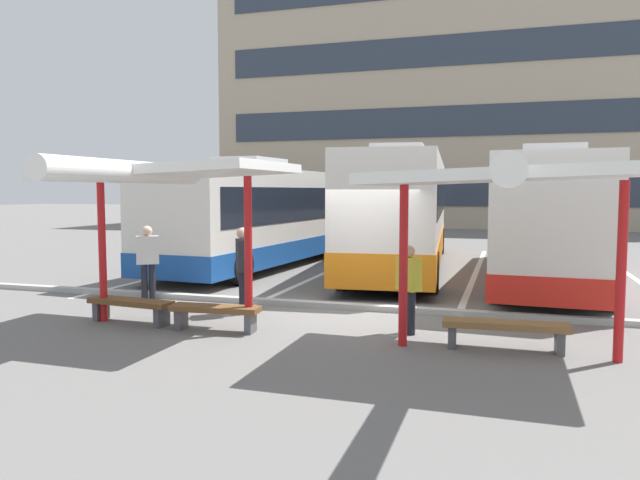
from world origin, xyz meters
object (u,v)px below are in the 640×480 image
Objects in this scene: waiting_shelter_1 at (509,179)px; waiting_passenger_1 at (243,264)px; coach_bus_1 at (402,213)px; bench_0 at (130,305)px; coach_bus_0 at (272,216)px; bench_1 at (215,312)px; waiting_shelter_0 at (163,176)px; coach_bus_2 at (551,218)px; waiting_passenger_2 at (409,284)px; bench_2 at (505,329)px; waiting_passenger_0 at (148,258)px.

waiting_passenger_1 is at bearing 160.25° from waiting_shelter_1.
bench_0 is at bearing -109.79° from coach_bus_1.
waiting_passenger_1 is at bearing -72.17° from coach_bus_0.
bench_1 is at bearing -74.00° from coach_bus_0.
waiting_shelter_0 reaches higher than bench_0.
bench_1 is (-6.04, -8.57, -1.36)m from coach_bus_2.
coach_bus_2 is 7.43× the size of bench_1.
waiting_passenger_2 is at bearing -11.96° from waiting_passenger_1.
bench_0 is 6.69m from bench_2.
coach_bus_0 is 8.76m from coach_bus_2.
bench_1 is at bearing -99.70° from coach_bus_1.
bench_2 is (3.23, -9.52, -1.42)m from coach_bus_1.
bench_0 is 1.15× the size of waiting_passenger_2.
waiting_passenger_0 is at bearing -120.58° from coach_bus_1.
waiting_shelter_0 is at bearing -79.40° from coach_bus_0.
coach_bus_2 is at bearing 35.93° from waiting_passenger_0.
coach_bus_1 is 10.15m from bench_2.
waiting_shelter_1 reaches higher than waiting_passenger_1.
coach_bus_1 is at bearing 77.42° from waiting_passenger_1.
coach_bus_2 is 9.42m from waiting_passenger_1.
bench_2 is 5.28m from waiting_passenger_1.
waiting_passenger_2 is at bearing -79.61° from coach_bus_1.
coach_bus_1 is 9.09m from waiting_passenger_2.
waiting_passenger_2 is at bearing 13.62° from bench_1.
waiting_shelter_1 is at bearing -19.75° from waiting_passenger_1.
waiting_passenger_1 is (-6.21, -7.05, -0.68)m from coach_bus_2.
coach_bus_1 is at bearing 100.39° from waiting_passenger_2.
coach_bus_0 is 8.23m from waiting_passenger_1.
coach_bus_2 is 2.47× the size of waiting_shelter_1.
waiting_passenger_2 is (-2.76, -7.78, -0.83)m from coach_bus_2.
waiting_shelter_0 reaches higher than bench_1.
waiting_shelter_1 is at bearing -90.00° from bench_2.
coach_bus_1 is at bearing 108.76° from bench_2.
waiting_shelter_0 is at bearing -128.47° from coach_bus_2.
bench_0 is at bearing -138.61° from waiting_passenger_1.
waiting_passenger_1 is (-0.17, 1.53, 0.68)m from bench_1.
waiting_shelter_1 is (3.23, -9.98, 0.88)m from coach_bus_1.
coach_bus_1 reaches higher than bench_1.
coach_bus_0 is 12.29m from waiting_shelter_1.
bench_0 is 1.08× the size of bench_1.
waiting_shelter_0 is 2.57m from bench_0.
coach_bus_0 is at bearing 174.96° from coach_bus_2.
waiting_passenger_0 is at bearing 128.86° from waiting_shelter_0.
coach_bus_2 is 7.91× the size of waiting_passenger_2.
bench_1 is 4.89m from bench_2.
bench_2 is (-1.15, -8.40, -1.36)m from coach_bus_2.
waiting_passenger_2 is at bearing -55.08° from coach_bus_0.
coach_bus_2 is 10.93m from waiting_passenger_0.
coach_bus_1 is 4.53m from coach_bus_2.
waiting_shelter_0 is 3.48m from waiting_passenger_0.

